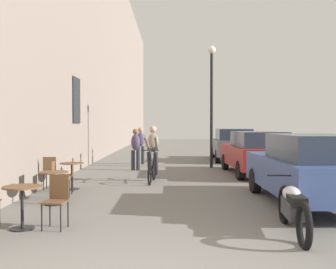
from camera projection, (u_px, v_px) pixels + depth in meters
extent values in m
cube|color=gray|center=(86.00, 26.00, 17.82)|extent=(0.50, 68.00, 12.37)
cube|color=black|center=(76.00, 100.00, 14.80)|extent=(0.04, 1.10, 1.70)
cylinder|color=black|center=(22.00, 228.00, 6.64)|extent=(0.40, 0.40, 0.02)
cylinder|color=black|center=(22.00, 208.00, 6.64)|extent=(0.05, 0.05, 0.67)
cylinder|color=brown|center=(22.00, 187.00, 6.63)|extent=(0.64, 0.64, 0.02)
cylinder|color=black|center=(61.00, 218.00, 6.46)|extent=(0.02, 0.02, 0.45)
cylinder|color=black|center=(42.00, 218.00, 6.49)|extent=(0.02, 0.02, 0.45)
cylinder|color=black|center=(68.00, 214.00, 6.78)|extent=(0.02, 0.02, 0.45)
cylinder|color=black|center=(50.00, 213.00, 6.82)|extent=(0.02, 0.02, 0.45)
cube|color=brown|center=(55.00, 202.00, 6.63)|extent=(0.42, 0.42, 0.02)
cube|color=brown|center=(59.00, 187.00, 6.80)|extent=(0.34, 0.06, 0.42)
cylinder|color=black|center=(54.00, 204.00, 8.68)|extent=(0.40, 0.40, 0.02)
cylinder|color=black|center=(54.00, 188.00, 8.67)|extent=(0.05, 0.05, 0.67)
cylinder|color=brown|center=(53.00, 172.00, 8.67)|extent=(0.64, 0.64, 0.02)
cylinder|color=black|center=(69.00, 189.00, 9.43)|extent=(0.02, 0.02, 0.45)
cylinder|color=black|center=(67.00, 191.00, 9.11)|extent=(0.02, 0.02, 0.45)
cylinder|color=black|center=(56.00, 189.00, 9.41)|extent=(0.02, 0.02, 0.45)
cylinder|color=black|center=(52.00, 191.00, 9.09)|extent=(0.02, 0.02, 0.45)
cube|color=brown|center=(61.00, 180.00, 9.25)|extent=(0.40, 0.40, 0.02)
cube|color=brown|center=(53.00, 170.00, 9.24)|extent=(0.04, 0.34, 0.42)
cylinder|color=black|center=(72.00, 189.00, 10.72)|extent=(0.40, 0.40, 0.02)
cylinder|color=black|center=(72.00, 176.00, 10.71)|extent=(0.05, 0.05, 0.67)
cylinder|color=brown|center=(72.00, 163.00, 10.70)|extent=(0.64, 0.64, 0.02)
cylinder|color=black|center=(59.00, 186.00, 9.90)|extent=(0.02, 0.02, 0.45)
cylinder|color=black|center=(60.00, 184.00, 10.22)|extent=(0.02, 0.02, 0.45)
cylinder|color=black|center=(72.00, 185.00, 9.96)|extent=(0.02, 0.02, 0.45)
cylinder|color=black|center=(73.00, 183.00, 10.27)|extent=(0.02, 0.02, 0.45)
cube|color=brown|center=(66.00, 175.00, 10.08)|extent=(0.44, 0.44, 0.02)
cube|color=brown|center=(73.00, 167.00, 10.11)|extent=(0.08, 0.34, 0.42)
cylinder|color=black|center=(46.00, 180.00, 10.87)|extent=(0.02, 0.02, 0.45)
cylinder|color=black|center=(58.00, 180.00, 10.89)|extent=(0.02, 0.02, 0.45)
cylinder|color=black|center=(44.00, 182.00, 10.55)|extent=(0.02, 0.02, 0.45)
cylinder|color=black|center=(56.00, 182.00, 10.57)|extent=(0.02, 0.02, 0.45)
cube|color=brown|center=(51.00, 172.00, 10.71)|extent=(0.41, 0.41, 0.02)
cube|color=brown|center=(49.00, 165.00, 10.53)|extent=(0.34, 0.04, 0.42)
torus|color=black|center=(150.00, 173.00, 11.52)|extent=(0.10, 0.71, 0.71)
torus|color=black|center=(154.00, 169.00, 12.56)|extent=(0.10, 0.71, 0.71)
cylinder|color=black|center=(154.00, 161.00, 12.47)|extent=(0.05, 0.22, 0.58)
cylinder|color=black|center=(152.00, 151.00, 11.96)|extent=(0.10, 0.82, 0.14)
cylinder|color=black|center=(150.00, 162.00, 11.53)|extent=(0.04, 0.09, 0.67)
cylinder|color=black|center=(152.00, 170.00, 12.06)|extent=(0.11, 1.00, 0.12)
cylinder|color=black|center=(150.00, 150.00, 11.55)|extent=(0.52, 0.07, 0.03)
ellipsoid|color=black|center=(153.00, 151.00, 12.37)|extent=(0.12, 0.24, 0.06)
ellipsoid|color=gray|center=(153.00, 142.00, 12.28)|extent=(0.37, 0.37, 0.59)
sphere|color=tan|center=(153.00, 129.00, 12.23)|extent=(0.22, 0.22, 0.22)
cylinder|color=#26262D|center=(156.00, 164.00, 12.21)|extent=(0.16, 0.40, 0.75)
cylinder|color=#26262D|center=(150.00, 163.00, 12.23)|extent=(0.16, 0.40, 0.75)
cylinder|color=gray|center=(156.00, 143.00, 11.88)|extent=(0.13, 0.75, 0.48)
cylinder|color=gray|center=(147.00, 143.00, 11.91)|extent=(0.16, 0.75, 0.48)
cylinder|color=#26262D|center=(133.00, 160.00, 15.19)|extent=(0.14, 0.14, 0.77)
cylinder|color=#26262D|center=(138.00, 160.00, 15.16)|extent=(0.14, 0.14, 0.77)
ellipsoid|color=#4C3D5B|center=(135.00, 142.00, 15.16)|extent=(0.37, 0.29, 0.61)
sphere|color=brown|center=(135.00, 132.00, 15.15)|extent=(0.22, 0.22, 0.22)
cylinder|color=#26262D|center=(143.00, 155.00, 17.54)|extent=(0.14, 0.14, 0.79)
cylinder|color=#26262D|center=(138.00, 155.00, 17.53)|extent=(0.14, 0.14, 0.79)
ellipsoid|color=#4C3D5B|center=(141.00, 139.00, 17.52)|extent=(0.35, 0.25, 0.62)
sphere|color=#A57A5B|center=(140.00, 130.00, 17.51)|extent=(0.22, 0.22, 0.22)
cylinder|color=black|center=(212.00, 111.00, 15.99)|extent=(0.12, 0.12, 4.60)
sphere|color=silver|center=(212.00, 50.00, 15.93)|extent=(0.32, 0.32, 0.32)
cube|color=#384C84|center=(307.00, 174.00, 8.73)|extent=(1.83, 4.35, 0.71)
cube|color=#283342|center=(316.00, 147.00, 8.20)|extent=(1.53, 2.35, 0.52)
cylinder|color=black|center=(255.00, 181.00, 10.17)|extent=(0.21, 0.63, 0.62)
cylinder|color=black|center=(319.00, 181.00, 10.18)|extent=(0.21, 0.63, 0.62)
cylinder|color=black|center=(290.00, 203.00, 7.31)|extent=(0.21, 0.63, 0.62)
cube|color=maroon|center=(255.00, 156.00, 13.94)|extent=(1.90, 4.30, 0.69)
cube|color=#283342|center=(258.00, 139.00, 13.41)|extent=(1.55, 2.34, 0.51)
cylinder|color=black|center=(225.00, 162.00, 15.32)|extent=(0.22, 0.62, 0.61)
cylinder|color=black|center=(266.00, 162.00, 15.37)|extent=(0.22, 0.62, 0.61)
cylinder|color=black|center=(240.00, 170.00, 12.52)|extent=(0.22, 0.62, 0.61)
cylinder|color=black|center=(291.00, 170.00, 12.57)|extent=(0.22, 0.62, 0.61)
cube|color=#595960|center=(232.00, 147.00, 19.39)|extent=(1.95, 4.40, 0.71)
cube|color=#283342|center=(233.00, 134.00, 18.85)|extent=(1.59, 2.40, 0.53)
cylinder|color=black|center=(213.00, 152.00, 20.86)|extent=(0.22, 0.63, 0.63)
cylinder|color=black|center=(244.00, 152.00, 20.80)|extent=(0.22, 0.63, 0.63)
cylinder|color=black|center=(218.00, 156.00, 18.00)|extent=(0.22, 0.63, 0.63)
cylinder|color=black|center=(254.00, 156.00, 17.93)|extent=(0.22, 0.63, 0.63)
torus|color=black|center=(284.00, 205.00, 7.11)|extent=(0.15, 0.70, 0.69)
torus|color=black|center=(304.00, 226.00, 5.67)|extent=(0.16, 0.71, 0.70)
cube|color=#333338|center=(293.00, 208.00, 6.39)|extent=(0.30, 0.78, 0.28)
ellipsoid|color=#B7B7BC|center=(292.00, 194.00, 6.48)|extent=(0.32, 0.54, 0.24)
cube|color=black|center=(297.00, 199.00, 6.10)|extent=(0.28, 0.46, 0.10)
cylinder|color=black|center=(285.00, 176.00, 7.00)|extent=(0.62, 0.08, 0.03)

